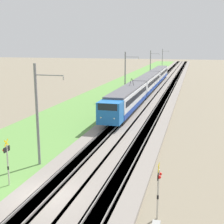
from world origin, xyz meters
TOP-DOWN VIEW (x-y plane):
  - ground_plane at (0.00, 0.00)m, footprint 400.00×400.00m
  - ballast_main at (50.00, 0.00)m, footprint 240.00×4.40m
  - ballast_adjacent at (50.00, -4.14)m, footprint 240.00×4.40m
  - track_main at (50.00, 0.00)m, footprint 240.00×1.57m
  - track_adjacent at (50.00, -4.14)m, footprint 240.00×1.57m
  - grass_verge at (50.00, 6.54)m, footprint 240.00×12.33m
  - passenger_train at (46.34, 0.00)m, footprint 60.96×2.82m
  - crossing_signal_near at (1.04, 3.23)m, footprint 0.70×0.23m
  - crossing_signal_far at (-0.48, -7.48)m, footprint 0.70×0.23m
  - catenary_mast_near at (5.19, 2.94)m, footprint 0.22×2.56m
  - catenary_mast_mid at (38.27, 2.94)m, footprint 0.22×2.56m
  - catenary_mast_far at (71.35, 2.94)m, footprint 0.22×2.56m
  - catenary_mast_distant at (104.43, 2.94)m, footprint 0.22×2.56m

SIDE VIEW (x-z plane):
  - ground_plane at x=0.00m, z-range 0.00..0.00m
  - grass_verge at x=50.00m, z-range 0.00..0.12m
  - ballast_main at x=50.00m, z-range 0.00..0.30m
  - ballast_adjacent at x=50.00m, z-range 0.00..0.30m
  - track_main at x=50.00m, z-range -0.07..0.38m
  - track_adjacent at x=50.00m, z-range -0.07..0.38m
  - crossing_signal_far at x=-0.48m, z-range 0.37..3.79m
  - crossing_signal_near at x=1.04m, z-range 0.39..3.90m
  - passenger_train at x=46.34m, z-range -0.17..4.71m
  - catenary_mast_distant at x=104.43m, z-range 0.14..8.39m
  - catenary_mast_far at x=71.35m, z-range 0.14..8.41m
  - catenary_mast_near at x=5.19m, z-range 0.14..8.61m
  - catenary_mast_mid at x=38.27m, z-range 0.14..8.76m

